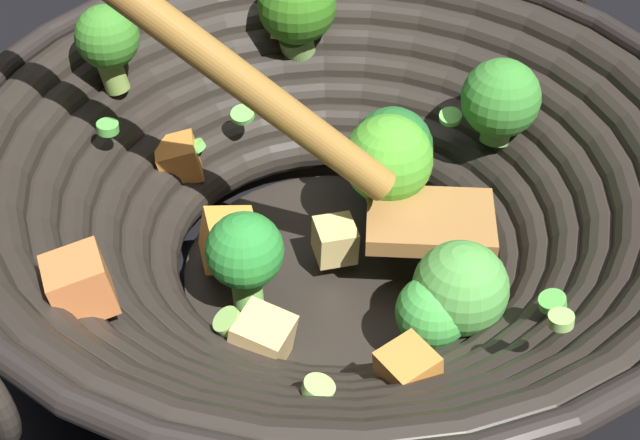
# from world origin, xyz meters

# --- Properties ---
(ground_plane) EXTENTS (4.00, 4.00, 0.00)m
(ground_plane) POSITION_xyz_m (0.00, 0.00, 0.00)
(ground_plane) COLOR black
(wok) EXTENTS (0.42, 0.42, 0.23)m
(wok) POSITION_xyz_m (-0.00, 0.00, 0.07)
(wok) COLOR black
(wok) RESTS_ON ground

